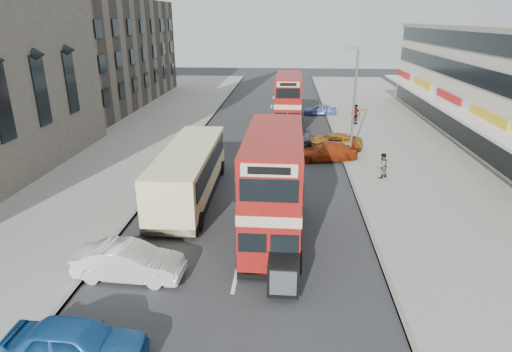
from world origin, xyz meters
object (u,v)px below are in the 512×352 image
at_px(bus_second, 289,101).
at_px(car_left_front, 129,262).
at_px(coach, 189,171).
at_px(pedestrian_near, 382,165).
at_px(car_right_c, 320,110).
at_px(bus_main, 274,187).
at_px(street_lamp, 354,95).
at_px(car_right_b, 333,142).
at_px(car_left_near, 76,344).
at_px(pedestrian_far, 355,114).
at_px(cyclist, 308,147).
at_px(car_right_a, 325,152).

xyz_separation_m(bus_second, car_left_front, (-6.23, -26.12, -1.78)).
xyz_separation_m(coach, pedestrian_near, (11.68, 3.82, -0.65)).
xyz_separation_m(car_right_c, pedestrian_near, (2.72, -19.63, 0.39)).
height_order(coach, car_left_front, coach).
relative_size(bus_main, coach, 0.86).
bearing_deg(street_lamp, car_right_b, 109.45).
xyz_separation_m(bus_main, car_right_c, (3.99, 28.01, -2.02)).
bearing_deg(car_right_b, car_left_near, -15.70).
relative_size(bus_main, car_left_near, 2.13).
relative_size(car_left_near, pedestrian_near, 2.53).
bearing_deg(pedestrian_near, pedestrian_far, -129.79).
distance_m(car_right_c, cyclist, 14.90).
bearing_deg(car_right_a, bus_main, -23.10).
xyz_separation_m(car_right_c, pedestrian_far, (3.14, -4.48, 0.50)).
distance_m(bus_second, car_right_b, 8.33).
distance_m(coach, car_left_front, 8.35).
relative_size(coach, pedestrian_near, 6.28).
relative_size(car_right_a, cyclist, 2.14).
distance_m(car_right_a, car_right_b, 3.04).
relative_size(car_left_near, car_right_b, 0.92).
bearing_deg(bus_main, cyclist, -98.58).
height_order(car_right_a, pedestrian_near, pedestrian_near).
height_order(bus_main, car_right_b, bus_main).
distance_m(car_left_near, pedestrian_near, 20.73).
relative_size(car_right_a, pedestrian_far, 2.44).
bearing_deg(cyclist, car_left_front, -121.59).
xyz_separation_m(car_right_b, pedestrian_near, (2.50, -6.75, 0.35)).
distance_m(car_left_near, car_right_b, 25.40).
height_order(car_right_b, cyclist, cyclist).
relative_size(street_lamp, pedestrian_near, 4.83).
bearing_deg(pedestrian_near, bus_second, -104.71).
xyz_separation_m(car_left_near, car_left_front, (-0.03, 4.60, -0.00)).
distance_m(bus_main, car_right_b, 15.82).
xyz_separation_m(bus_main, cyclist, (2.13, 13.23, -1.90)).
distance_m(street_lamp, car_right_a, 4.49).
xyz_separation_m(bus_second, cyclist, (1.52, -9.18, -1.78)).
distance_m(coach, car_right_a, 11.36).
xyz_separation_m(bus_second, car_right_b, (3.59, -7.29, -1.87)).
bearing_deg(bus_second, car_right_b, 117.16).
height_order(bus_second, car_left_near, bus_second).
bearing_deg(car_right_b, car_right_c, -172.10).
height_order(bus_second, car_right_a, bus_second).
bearing_deg(car_right_b, car_left_front, -20.58).
bearing_deg(car_right_c, cyclist, -3.83).
bearing_deg(bus_main, street_lamp, -111.94).
bearing_deg(car_right_a, pedestrian_near, 33.37).
bearing_deg(car_right_c, pedestrian_far, 38.38).
bearing_deg(car_right_c, coach, -17.59).
distance_m(street_lamp, pedestrian_far, 11.86).
relative_size(coach, pedestrian_far, 5.56).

